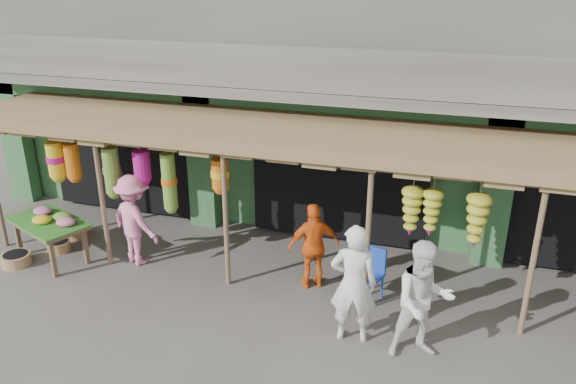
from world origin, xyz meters
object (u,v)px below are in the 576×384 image
(flower_table, at_px, (50,223))
(person_right, at_px, (423,301))
(person_shopper, at_px, (135,220))
(person_front, at_px, (353,284))
(person_vendor, at_px, (314,246))
(blue_chair, at_px, (370,271))

(flower_table, bearing_deg, person_right, 15.88)
(person_shopper, bearing_deg, person_front, -173.23)
(person_front, xyz_separation_m, person_right, (1.04, -0.09, -0.04))
(person_vendor, distance_m, person_shopper, 3.51)
(flower_table, bearing_deg, person_shopper, 35.66)
(blue_chair, bearing_deg, flower_table, -155.72)
(person_vendor, bearing_deg, blue_chair, 148.09)
(blue_chair, bearing_deg, person_vendor, -163.99)
(person_front, relative_size, person_vendor, 1.21)
(person_front, height_order, person_vendor, person_front)
(person_front, height_order, person_shopper, person_front)
(person_right, distance_m, person_shopper, 5.64)
(flower_table, xyz_separation_m, person_shopper, (1.65, 0.38, 0.12))
(person_front, bearing_deg, person_vendor, -62.69)
(person_vendor, bearing_deg, person_shopper, -25.32)
(flower_table, relative_size, person_right, 1.00)
(flower_table, bearing_deg, person_front, 15.53)
(person_shopper, bearing_deg, flower_table, 34.17)
(blue_chair, relative_size, person_vendor, 0.59)
(person_front, xyz_separation_m, person_vendor, (-0.96, 1.32, -0.17))
(flower_table, distance_m, blue_chair, 6.21)
(blue_chair, relative_size, person_shopper, 0.52)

